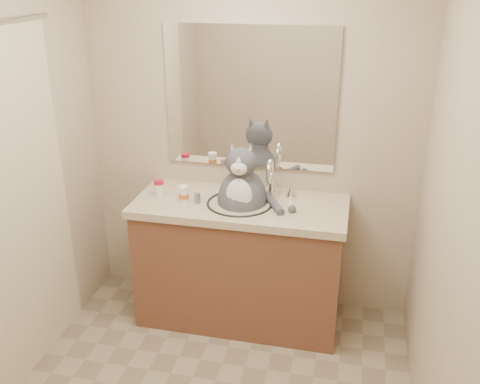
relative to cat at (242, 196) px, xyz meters
name	(u,v)px	position (x,y,z in m)	size (l,w,h in m)	color
room	(192,216)	(-0.01, -0.97, 0.31)	(2.22, 2.52, 2.42)	gray
vanity	(240,259)	(-0.01, 0.00, -0.45)	(1.34, 0.59, 1.12)	brown
mirror	(250,98)	(-0.01, 0.27, 0.56)	(1.10, 0.02, 0.90)	white
shower_curtain	(2,218)	(-1.06, -0.87, 0.14)	(0.02, 1.30, 1.93)	beige
cat	(242,196)	(0.00, 0.00, 0.00)	(0.46, 0.36, 0.62)	#49494E
pill_bottle_redcap	(159,188)	(-0.54, -0.02, 0.01)	(0.06, 0.06, 0.11)	white
pill_bottle_orange	(184,195)	(-0.36, -0.08, 0.01)	(0.07, 0.07, 0.11)	white
grey_canister	(197,198)	(-0.27, -0.07, -0.01)	(0.05, 0.05, 0.06)	slate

